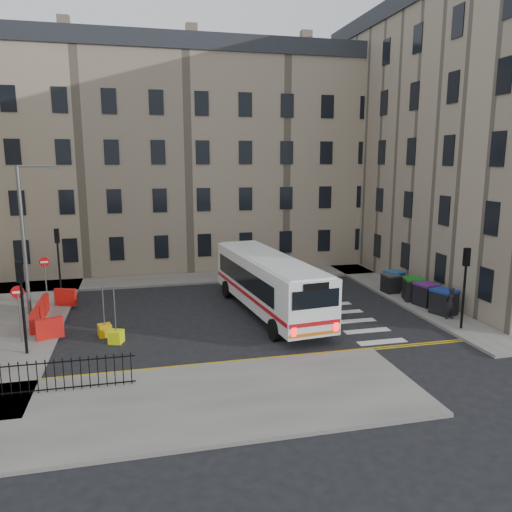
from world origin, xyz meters
name	(u,v)px	position (x,y,z in m)	size (l,w,h in m)	color
ground	(268,311)	(0.00, 0.00, 0.00)	(120.00, 120.00, 0.00)	black
pavement_north	(155,281)	(-6.00, 8.60, 0.07)	(36.00, 3.20, 0.15)	slate
pavement_east	(380,284)	(9.00, 4.00, 0.07)	(2.40, 26.00, 0.15)	slate
pavement_west	(6,322)	(-14.00, 1.00, 0.07)	(6.00, 22.00, 0.15)	slate
pavement_sw	(147,407)	(-7.00, -10.00, 0.07)	(20.00, 6.00, 0.15)	slate
terrace_north	(135,158)	(-7.00, 15.50, 8.62)	(38.30, 10.80, 17.20)	tan
corner_east	(507,144)	(19.00, 5.00, 9.62)	(17.80, 24.30, 19.20)	gray
traffic_light_east	(465,276)	(8.60, -5.50, 2.87)	(0.28, 0.22, 4.10)	black
traffic_light_nw	(58,250)	(-12.00, 6.50, 2.87)	(0.28, 0.22, 4.10)	black
traffic_light_sw	(22,293)	(-12.00, -4.00, 2.87)	(0.28, 0.22, 4.10)	black
streetlamp	(23,239)	(-13.00, 2.00, 4.34)	(0.50, 0.22, 8.14)	#595B5E
no_entry_north	(45,270)	(-12.50, 4.50, 2.08)	(0.60, 0.08, 3.00)	#595B5E
no_entry_south	(19,302)	(-12.50, -2.50, 2.08)	(0.60, 0.08, 3.00)	#595B5E
roadworks_barriers	(47,312)	(-11.84, 0.50, 0.65)	(1.66, 6.26, 1.00)	red
iron_railings	(24,379)	(-11.25, -8.20, 0.75)	(7.80, 0.04, 1.20)	black
bus	(269,281)	(-0.07, -0.37, 1.83)	(3.95, 11.86, 3.16)	white
wheelie_bin_a	(444,302)	(9.12, -3.18, 0.84)	(1.44, 1.54, 1.37)	black
wheelie_bin_b	(426,294)	(9.06, -1.50, 0.81)	(1.27, 1.39, 1.31)	black
wheelie_bin_c	(413,289)	(8.93, -0.32, 0.84)	(1.39, 1.50, 1.37)	black
wheelie_bin_d	(391,283)	(8.51, 1.64, 0.74)	(0.99, 1.12, 1.17)	black
wheelie_bin_e	(394,280)	(9.05, 2.20, 0.76)	(1.30, 1.38, 1.22)	black
pedestrian	(450,303)	(8.90, -4.05, 1.02)	(0.63, 0.41, 1.73)	black
bollard_yellow	(105,330)	(-8.82, -2.14, 0.30)	(0.60, 0.60, 0.60)	#E4A40C
bollard_chevron	(116,337)	(-8.25, -3.21, 0.30)	(0.60, 0.60, 0.60)	#E7F00E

